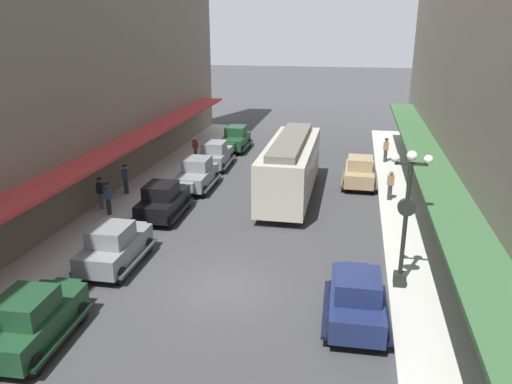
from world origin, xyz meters
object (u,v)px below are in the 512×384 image
at_px(pedestrian_2, 126,179).
at_px(parked_car_5, 114,245).
at_px(parked_car_3, 360,171).
at_px(parked_car_4, 357,297).
at_px(parked_car_7, 197,174).
at_px(pedestrian_5, 108,198).
at_px(parked_car_1, 215,154).
at_px(pedestrian_1, 390,185).
at_px(streetcar, 290,165).
at_px(fire_hydrant, 105,231).
at_px(parked_car_0, 32,318).
at_px(parked_car_6, 235,138).
at_px(lamp_post_with_clock, 406,214).
at_px(parked_car_2, 163,200).
at_px(pedestrian_3, 101,193).
at_px(pedestrian_0, 386,150).
at_px(pedestrian_4, 195,148).

bearing_deg(pedestrian_2, parked_car_5, -67.93).
height_order(parked_car_3, parked_car_4, same).
relative_size(parked_car_7, pedestrian_5, 2.56).
bearing_deg(pedestrian_2, parked_car_1, 63.16).
bearing_deg(pedestrian_1, streetcar, -177.86).
height_order(streetcar, fire_hydrant, streetcar).
bearing_deg(pedestrian_5, streetcar, 29.43).
height_order(parked_car_5, fire_hydrant, parked_car_5).
xyz_separation_m(parked_car_0, pedestrian_5, (-2.73, 10.43, 0.07)).
xyz_separation_m(parked_car_6, streetcar, (5.61, -10.24, 0.96)).
distance_m(parked_car_6, lamp_post_with_clock, 22.73).
bearing_deg(parked_car_0, parked_car_6, 89.33).
height_order(parked_car_4, pedestrian_1, parked_car_4).
bearing_deg(pedestrian_2, parked_car_2, -39.75).
relative_size(pedestrian_2, pedestrian_3, 1.00).
bearing_deg(pedestrian_5, parked_car_6, 78.67).
xyz_separation_m(pedestrian_0, pedestrian_1, (-0.13, -8.15, -0.02)).
bearing_deg(pedestrian_0, parked_car_1, -164.29).
relative_size(parked_car_5, pedestrian_2, 2.56).
xyz_separation_m(parked_car_7, pedestrian_5, (-3.00, -5.30, 0.07)).
bearing_deg(pedestrian_5, pedestrian_0, 42.82).
bearing_deg(parked_car_3, parked_car_7, -165.49).
relative_size(lamp_post_with_clock, pedestrian_4, 3.15).
height_order(pedestrian_3, pedestrian_4, pedestrian_3).
distance_m(parked_car_7, lamp_post_with_clock, 15.00).
xyz_separation_m(parked_car_4, pedestrian_5, (-12.42, 7.26, 0.07)).
xyz_separation_m(parked_car_3, parked_car_6, (-9.47, 7.35, 0.00)).
bearing_deg(pedestrian_2, pedestrian_5, -80.07).
bearing_deg(pedestrian_2, pedestrian_1, 6.92).
relative_size(parked_car_2, parked_car_4, 1.00).
bearing_deg(parked_car_3, parked_car_2, -143.62).
bearing_deg(lamp_post_with_clock, parked_car_2, 155.11).
bearing_deg(pedestrian_1, parked_car_0, -126.37).
height_order(parked_car_4, pedestrian_3, parked_car_4).
relative_size(pedestrian_0, pedestrian_4, 1.02).
bearing_deg(pedestrian_0, pedestrian_1, -90.89).
distance_m(parked_car_0, parked_car_1, 20.43).
xyz_separation_m(parked_car_2, pedestrian_3, (-3.47, 0.14, 0.07)).
bearing_deg(fire_hydrant, parked_car_3, 43.56).
height_order(pedestrian_3, pedestrian_5, same).
xyz_separation_m(parked_car_2, parked_car_3, (9.78, 7.21, 0.00)).
bearing_deg(lamp_post_with_clock, pedestrian_1, 89.14).
relative_size(fire_hydrant, pedestrian_2, 0.49).
distance_m(pedestrian_3, pedestrian_5, 1.03).
relative_size(parked_car_5, parked_car_6, 1.00).
relative_size(lamp_post_with_clock, pedestrian_2, 3.09).
xyz_separation_m(parked_car_4, parked_car_6, (-9.39, 22.37, 0.00)).
bearing_deg(parked_car_2, pedestrian_1, 21.56).
bearing_deg(pedestrian_5, parked_car_1, 74.25).
bearing_deg(parked_car_0, parked_car_4, 18.10).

